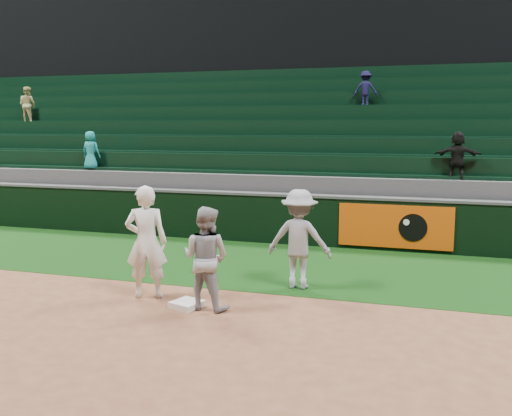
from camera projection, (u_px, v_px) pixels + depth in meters
The scene contains 9 objects.
ground at pixel (188, 303), 9.43m from camera, with size 70.00×70.00×0.00m, color brown.
foul_grass at pixel (245, 262), 12.26m from camera, with size 36.00×4.20×0.01m, color black.
upper_deck at pixel (349, 54), 25.04m from camera, with size 40.00×12.00×12.00m, color black.
first_base at pixel (187, 304), 9.24m from camera, with size 0.44×0.44×0.10m, color white.
first_baseman at pixel (146, 242), 9.65m from camera, with size 0.70×0.46×1.93m, color white.
baserunner at pixel (206, 258), 9.08m from camera, with size 0.81×0.63×1.66m, color #9B9DA5.
base_coach at pixel (299, 239), 10.20m from camera, with size 1.16×0.66×1.79m, color #92949E.
field_wall at pixel (274, 218), 14.24m from camera, with size 36.00×0.45×1.25m.
stadium_seating at pixel (306, 165), 17.66m from camera, with size 36.00×5.95×4.85m.
Camera 1 is at (3.80, -8.35, 2.93)m, focal length 40.00 mm.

